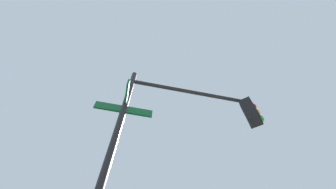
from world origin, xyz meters
The scene contains 1 object.
traffic_signal_near centered at (-5.54, -5.88, 4.51)m, with size 2.84×2.36×6.38m.
Camera 1 is at (-4.63, -8.42, 1.08)m, focal length 24.62 mm.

